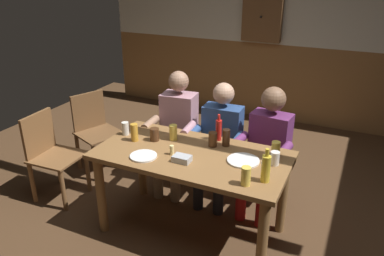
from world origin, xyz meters
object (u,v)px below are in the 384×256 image
table_candle (172,150)px  pint_glass_3 (125,128)px  person_1 (219,139)px  pint_glass_1 (246,176)px  pint_glass_4 (276,149)px  pint_glass_7 (173,132)px  pint_glass_2 (226,138)px  pint_glass_8 (155,134)px  plate_1 (143,156)px  pint_glass_5 (213,139)px  plate_0 (243,161)px  wall_dart_cabinet (262,16)px  bottle_0 (266,168)px  pint_glass_6 (134,132)px  person_0 (176,127)px  dining_table (192,166)px  bottle_1 (219,130)px  person_2 (266,146)px  chair_empty_near_left (51,153)px  pint_glass_0 (275,158)px  condiment_caddy (182,159)px  chair_empty_near_right (95,129)px

table_candle → pint_glass_3: size_ratio=0.67×
person_1 → pint_glass_1: (0.55, -0.90, 0.20)m
pint_glass_4 → pint_glass_7: size_ratio=0.85×
table_candle → pint_glass_2: 0.49m
pint_glass_2 → pint_glass_8: (-0.61, -0.17, -0.02)m
table_candle → plate_1: bearing=-144.2°
table_candle → pint_glass_5: 0.38m
plate_0 → pint_glass_7: pint_glass_7 is taller
plate_0 → person_1: bearing=126.3°
pint_glass_1 → wall_dart_cabinet: size_ratio=0.20×
bottle_0 → wall_dart_cabinet: (-0.93, 3.08, 0.65)m
pint_glass_1 → pint_glass_6: 1.14m
pint_glass_2 → person_0: bearing=150.7°
pint_glass_5 → table_candle: bearing=-130.3°
pint_glass_1 → wall_dart_cabinet: bearing=104.4°
pint_glass_5 → pint_glass_4: bearing=6.5°
pint_glass_8 → wall_dart_cabinet: 2.91m
dining_table → bottle_1: bottle_1 is taller
person_1 → person_0: bearing=-3.8°
person_2 → dining_table: bearing=59.0°
pint_glass_2 → pint_glass_1: bearing=-57.0°
pint_glass_6 → pint_glass_7: pint_glass_6 is taller
pint_glass_3 → pint_glass_6: size_ratio=0.76×
person_1 → table_candle: bearing=76.3°
plate_1 → wall_dart_cabinet: size_ratio=0.31×
chair_empty_near_left → dining_table: bearing=90.0°
plate_1 → wall_dart_cabinet: (0.06, 3.13, 0.75)m
pint_glass_1 → pint_glass_4: 0.54m
pint_glass_4 → person_0: bearing=161.2°
person_0 → pint_glass_4: (1.10, -0.37, 0.16)m
pint_glass_0 → pint_glass_2: 0.48m
table_candle → pint_glass_5: pint_glass_5 is taller
dining_table → pint_glass_5: (0.10, 0.20, 0.19)m
pint_glass_8 → table_candle: bearing=-33.4°
pint_glass_8 → bottle_0: bearing=-13.8°
person_1 → chair_empty_near_left: bearing=22.0°
plate_0 → plate_1: (-0.75, -0.27, 0.00)m
person_0 → condiment_caddy: bearing=114.8°
pint_glass_0 → pint_glass_7: pint_glass_7 is taller
plate_1 → pint_glass_1: bearing=-3.6°
chair_empty_near_left → bottle_0: size_ratio=3.41×
pint_glass_6 → pint_glass_7: 0.34m
pint_glass_8 → person_2: bearing=31.8°
pint_glass_3 → pint_glass_4: 1.35m
plate_0 → bottle_0: bearing=-43.3°
chair_empty_near_right → pint_glass_2: (1.70, -0.34, 0.37)m
pint_glass_6 → pint_glass_1: bearing=-14.5°
pint_glass_2 → pint_glass_3: (-0.91, -0.17, -0.01)m
table_candle → bottle_0: (0.80, -0.09, 0.07)m
chair_empty_near_left → pint_glass_7: bearing=98.1°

